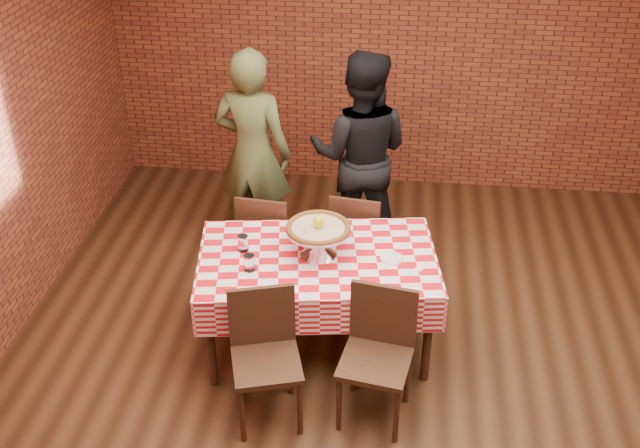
# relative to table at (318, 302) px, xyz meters

# --- Properties ---
(ground) EXTENTS (6.00, 6.00, 0.00)m
(ground) POSITION_rel_table_xyz_m (0.52, -0.44, -0.38)
(ground) COLOR black
(ground) RESTS_ON ground
(back_wall) EXTENTS (5.50, 0.00, 5.50)m
(back_wall) POSITION_rel_table_xyz_m (0.52, 2.56, 1.08)
(back_wall) COLOR maroon
(back_wall) RESTS_ON ground
(table) EXTENTS (1.73, 1.19, 0.75)m
(table) POSITION_rel_table_xyz_m (0.00, 0.00, 0.00)
(table) COLOR #402817
(table) RESTS_ON ground
(tablecloth) EXTENTS (1.77, 1.23, 0.28)m
(tablecloth) POSITION_rel_table_xyz_m (0.00, 0.00, 0.25)
(tablecloth) COLOR red
(tablecloth) RESTS_ON table
(pizza_stand) EXTENTS (0.50, 0.50, 0.20)m
(pizza_stand) POSITION_rel_table_xyz_m (0.00, 0.04, 0.48)
(pizza_stand) COLOR silver
(pizza_stand) RESTS_ON tablecloth
(pizza) EXTENTS (0.49, 0.49, 0.03)m
(pizza) POSITION_rel_table_xyz_m (0.00, 0.04, 0.59)
(pizza) COLOR #C4B68D
(pizza) RESTS_ON pizza_stand
(lemon) EXTENTS (0.08, 0.08, 0.09)m
(lemon) POSITION_rel_table_xyz_m (0.00, 0.04, 0.64)
(lemon) COLOR yellow
(lemon) RESTS_ON pizza
(water_glass_left) EXTENTS (0.08, 0.08, 0.12)m
(water_glass_left) POSITION_rel_table_xyz_m (-0.43, -0.20, 0.44)
(water_glass_left) COLOR white
(water_glass_left) RESTS_ON tablecloth
(water_glass_right) EXTENTS (0.08, 0.08, 0.12)m
(water_glass_right) POSITION_rel_table_xyz_m (-0.52, 0.02, 0.44)
(water_glass_right) COLOR white
(water_glass_right) RESTS_ON tablecloth
(side_plate) EXTENTS (0.18, 0.18, 0.01)m
(side_plate) POSITION_rel_table_xyz_m (0.50, 0.03, 0.39)
(side_plate) COLOR white
(side_plate) RESTS_ON tablecloth
(sweetener_packet_a) EXTENTS (0.05, 0.04, 0.00)m
(sweetener_packet_a) POSITION_rel_table_xyz_m (0.62, -0.12, 0.39)
(sweetener_packet_a) COLOR white
(sweetener_packet_a) RESTS_ON tablecloth
(sweetener_packet_b) EXTENTS (0.06, 0.05, 0.00)m
(sweetener_packet_b) POSITION_rel_table_xyz_m (0.68, -0.07, 0.39)
(sweetener_packet_b) COLOR white
(sweetener_packet_b) RESTS_ON tablecloth
(condiment_caddy) EXTENTS (0.10, 0.09, 0.13)m
(condiment_caddy) POSITION_rel_table_xyz_m (0.02, 0.34, 0.45)
(condiment_caddy) COLOR silver
(condiment_caddy) RESTS_ON tablecloth
(chair_near_left) EXTENTS (0.52, 0.52, 0.90)m
(chair_near_left) POSITION_rel_table_xyz_m (-0.23, -0.76, 0.07)
(chair_near_left) COLOR #402817
(chair_near_left) RESTS_ON ground
(chair_near_right) EXTENTS (0.49, 0.49, 0.91)m
(chair_near_right) POSITION_rel_table_xyz_m (0.44, -0.67, 0.08)
(chair_near_right) COLOR #402817
(chair_near_right) RESTS_ON ground
(chair_far_left) EXTENTS (0.44, 0.44, 0.88)m
(chair_far_left) POSITION_rel_table_xyz_m (-0.47, 0.69, 0.06)
(chair_far_left) COLOR #402817
(chair_far_left) RESTS_ON ground
(chair_far_right) EXTENTS (0.44, 0.44, 0.87)m
(chair_far_right) POSITION_rel_table_xyz_m (0.23, 0.80, 0.06)
(chair_far_right) COLOR #402817
(chair_far_right) RESTS_ON ground
(diner_olive) EXTENTS (0.71, 0.52, 1.78)m
(diner_olive) POSITION_rel_table_xyz_m (-0.68, 1.24, 0.52)
(diner_olive) COLOR #4A532D
(diner_olive) RESTS_ON ground
(diner_black) EXTENTS (0.90, 0.72, 1.77)m
(diner_black) POSITION_rel_table_xyz_m (0.19, 1.33, 0.51)
(diner_black) COLOR black
(diner_black) RESTS_ON ground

